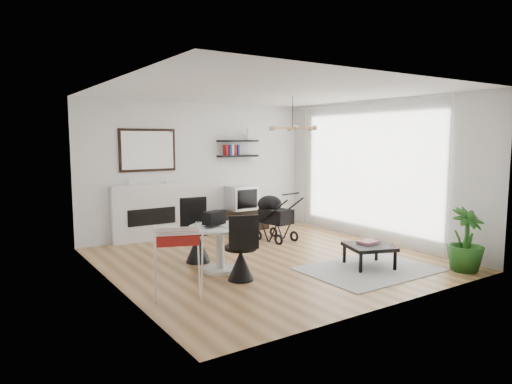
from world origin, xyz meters
TOP-DOWN VIEW (x-y plane):
  - floor at (0.00, 0.00)m, footprint 5.00×5.00m
  - ceiling at (0.00, 0.00)m, footprint 5.00×5.00m
  - wall_back at (0.00, 2.50)m, footprint 5.00×0.00m
  - wall_left at (-2.50, 0.00)m, footprint 0.00×5.00m
  - wall_right at (2.50, 0.00)m, footprint 0.00×5.00m
  - sheer_curtain at (2.40, 0.20)m, footprint 0.04×3.60m
  - fireplace at (-1.10, 2.42)m, footprint 1.50×0.17m
  - shelf_lower at (0.85, 2.37)m, footprint 0.90×0.25m
  - shelf_upper at (0.85, 2.37)m, footprint 0.90×0.25m
  - pendant_lamp at (0.70, 0.30)m, footprint 0.90×0.90m
  - tv_console at (0.85, 2.28)m, footprint 1.23×0.43m
  - crt_tv at (0.87, 2.27)m, footprint 0.58×0.50m
  - dining_table at (-0.99, -0.15)m, footprint 0.93×0.93m
  - laptop at (-1.07, -0.19)m, footprint 0.39×0.34m
  - black_bag at (-0.98, 0.05)m, footprint 0.37×0.28m
  - newspaper at (-0.81, -0.25)m, footprint 0.45×0.41m
  - drinking_glass at (-1.30, -0.02)m, footprint 0.06×0.06m
  - chair_far at (-1.03, 0.52)m, footprint 0.50×0.52m
  - chair_near at (-0.96, -0.70)m, footprint 0.49×0.51m
  - drying_rack at (-2.00, -0.91)m, footprint 0.74×0.72m
  - stroller at (0.92, 1.14)m, footprint 0.62×0.85m
  - rug at (0.93, -1.32)m, footprint 1.95×1.41m
  - coffee_table at (1.03, -1.21)m, footprint 0.83×0.83m
  - magazines at (1.09, -1.14)m, footprint 0.33×0.27m
  - potted_plant at (2.08, -2.14)m, footprint 0.57×0.57m

SIDE VIEW (x-z plane):
  - floor at x=0.00m, z-range 0.00..0.00m
  - rug at x=0.93m, z-range 0.00..0.01m
  - tv_console at x=0.85m, z-range 0.00..0.46m
  - chair_near at x=-0.96m, z-range -0.18..0.78m
  - coffee_table at x=1.03m, z-range 0.14..0.48m
  - chair_far at x=-1.03m, z-range -0.19..0.83m
  - magazines at x=1.09m, z-range 0.35..0.39m
  - stroller at x=0.92m, z-range -0.07..0.90m
  - dining_table at x=-0.99m, z-range 0.11..0.79m
  - drying_rack at x=-2.00m, z-range 0.02..0.90m
  - potted_plant at x=2.08m, z-range 0.00..0.95m
  - fireplace at x=-1.10m, z-range -0.39..1.77m
  - newspaper at x=-0.81m, z-range 0.68..0.69m
  - laptop at x=-1.07m, z-range 0.68..0.71m
  - crt_tv at x=0.87m, z-range 0.46..0.96m
  - drinking_glass at x=-1.30m, z-range 0.68..0.78m
  - black_bag at x=-0.98m, z-range 0.68..0.88m
  - wall_back at x=0.00m, z-range -1.15..3.85m
  - wall_left at x=-2.50m, z-range -1.15..3.85m
  - wall_right at x=2.50m, z-range -1.15..3.85m
  - sheer_curtain at x=2.40m, z-range 0.05..2.65m
  - shelf_lower at x=0.85m, z-range 1.58..1.62m
  - shelf_upper at x=0.85m, z-range 1.90..1.94m
  - pendant_lamp at x=0.70m, z-range 2.10..2.20m
  - ceiling at x=0.00m, z-range 2.70..2.70m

